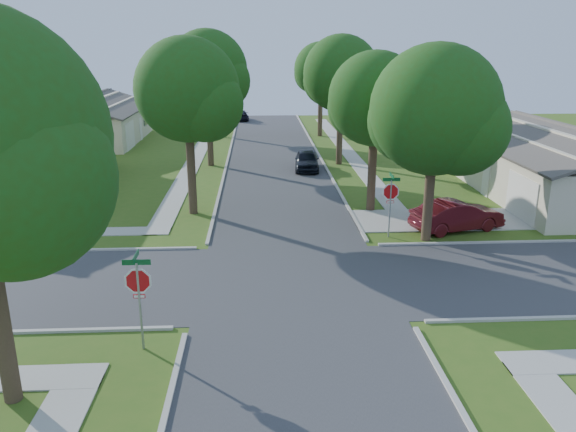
{
  "coord_description": "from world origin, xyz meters",
  "views": [
    {
      "loc": [
        -1.25,
        -19.48,
        8.59
      ],
      "look_at": [
        -0.04,
        3.04,
        1.6
      ],
      "focal_mm": 35.0,
      "sensor_mm": 36.0,
      "label": 1
    }
  ],
  "objects_px": {
    "tree_e_mid": "(342,77)",
    "car_curb_west": "(241,115)",
    "tree_w_far": "(220,77)",
    "car_curb_east": "(307,160)",
    "tree_ne_corner": "(436,116)",
    "tree_e_near": "(376,103)",
    "stop_sign_ne": "(391,194)",
    "tree_w_near": "(189,95)",
    "tree_w_mid": "(208,74)",
    "house_nw_far": "(94,125)",
    "house_ne_near": "(560,172)",
    "house_ne_far": "(454,127)",
    "stop_sign_sw": "(138,285)",
    "house_nw_near": "(17,164)",
    "car_driveway": "(457,215)",
    "tree_e_far": "(321,72)"
  },
  "relations": [
    {
      "from": "tree_w_far",
      "to": "tree_ne_corner",
      "type": "xyz_separation_m",
      "value": [
        11.01,
        -29.8,
        0.09
      ]
    },
    {
      "from": "tree_w_near",
      "to": "house_nw_near",
      "type": "xyz_separation_m",
      "value": [
        -11.35,
        5.99,
        -4.6
      ]
    },
    {
      "from": "tree_w_near",
      "to": "house_nw_far",
      "type": "distance_m",
      "value": 26.05
    },
    {
      "from": "house_ne_far",
      "to": "tree_e_near",
      "type": "bearing_deg",
      "value": -119.35
    },
    {
      "from": "tree_w_near",
      "to": "car_curb_east",
      "type": "distance_m",
      "value": 13.38
    },
    {
      "from": "stop_sign_sw",
      "to": "tree_w_mid",
      "type": "distance_m",
      "value": 26.09
    },
    {
      "from": "house_nw_near",
      "to": "car_driveway",
      "type": "relative_size",
      "value": 3.07
    },
    {
      "from": "tree_e_mid",
      "to": "tree_ne_corner",
      "type": "relative_size",
      "value": 1.06
    },
    {
      "from": "tree_e_near",
      "to": "house_ne_near",
      "type": "relative_size",
      "value": 0.61
    },
    {
      "from": "tree_e_mid",
      "to": "stop_sign_ne",
      "type": "bearing_deg",
      "value": -90.2
    },
    {
      "from": "tree_ne_corner",
      "to": "tree_w_far",
      "type": "bearing_deg",
      "value": 110.28
    },
    {
      "from": "tree_ne_corner",
      "to": "house_nw_near",
      "type": "relative_size",
      "value": 0.64
    },
    {
      "from": "tree_w_near",
      "to": "house_nw_far",
      "type": "height_order",
      "value": "tree_w_near"
    },
    {
      "from": "tree_e_far",
      "to": "tree_ne_corner",
      "type": "distance_m",
      "value": 29.85
    },
    {
      "from": "tree_w_near",
      "to": "car_curb_east",
      "type": "relative_size",
      "value": 2.21
    },
    {
      "from": "tree_e_far",
      "to": "house_ne_far",
      "type": "relative_size",
      "value": 0.64
    },
    {
      "from": "tree_w_mid",
      "to": "car_curb_west",
      "type": "distance_m",
      "value": 25.56
    },
    {
      "from": "tree_e_mid",
      "to": "car_curb_west",
      "type": "xyz_separation_m",
      "value": [
        -7.96,
        24.83,
        -5.67
      ]
    },
    {
      "from": "tree_e_near",
      "to": "tree_e_far",
      "type": "xyz_separation_m",
      "value": [
        0.0,
        25.0,
        0.34
      ]
    },
    {
      "from": "tree_e_mid",
      "to": "house_ne_far",
      "type": "height_order",
      "value": "tree_e_mid"
    },
    {
      "from": "tree_e_near",
      "to": "tree_w_far",
      "type": "height_order",
      "value": "tree_e_near"
    },
    {
      "from": "house_nw_near",
      "to": "car_curb_east",
      "type": "bearing_deg",
      "value": 12.96
    },
    {
      "from": "tree_e_near",
      "to": "tree_ne_corner",
      "type": "bearing_deg",
      "value": -71.47
    },
    {
      "from": "stop_sign_sw",
      "to": "tree_w_mid",
      "type": "bearing_deg",
      "value": 89.87
    },
    {
      "from": "stop_sign_sw",
      "to": "tree_e_far",
      "type": "relative_size",
      "value": 0.34
    },
    {
      "from": "house_ne_near",
      "to": "tree_ne_corner",
      "type": "bearing_deg",
      "value": -144.82
    },
    {
      "from": "tree_w_far",
      "to": "car_curb_east",
      "type": "xyz_separation_m",
      "value": [
        6.81,
        -14.83,
        -4.81
      ]
    },
    {
      "from": "house_nw_far",
      "to": "house_ne_near",
      "type": "bearing_deg",
      "value": -33.29
    },
    {
      "from": "stop_sign_sw",
      "to": "tree_w_mid",
      "type": "relative_size",
      "value": 0.31
    },
    {
      "from": "car_curb_west",
      "to": "stop_sign_ne",
      "type": "bearing_deg",
      "value": 93.71
    },
    {
      "from": "tree_w_mid",
      "to": "house_nw_far",
      "type": "distance_m",
      "value": 16.56
    },
    {
      "from": "car_curb_east",
      "to": "tree_w_near",
      "type": "bearing_deg",
      "value": -119.69
    },
    {
      "from": "stop_sign_ne",
      "to": "house_ne_far",
      "type": "bearing_deg",
      "value": 65.07
    },
    {
      "from": "tree_e_mid",
      "to": "tree_w_near",
      "type": "xyz_separation_m",
      "value": [
        -9.4,
        -12.0,
        -0.14
      ]
    },
    {
      "from": "stop_sign_ne",
      "to": "house_ne_near",
      "type": "bearing_deg",
      "value": 29.14
    },
    {
      "from": "tree_w_far",
      "to": "tree_e_far",
      "type": "bearing_deg",
      "value": 0.0
    },
    {
      "from": "tree_e_near",
      "to": "tree_e_mid",
      "type": "xyz_separation_m",
      "value": [
        0.01,
        12.0,
        0.61
      ]
    },
    {
      "from": "car_curb_west",
      "to": "tree_w_near",
      "type": "bearing_deg",
      "value": 80.6
    },
    {
      "from": "house_ne_near",
      "to": "tree_e_mid",
      "type": "bearing_deg",
      "value": 138.3
    },
    {
      "from": "tree_e_near",
      "to": "house_ne_near",
      "type": "height_order",
      "value": "tree_e_near"
    },
    {
      "from": "stop_sign_sw",
      "to": "tree_e_far",
      "type": "bearing_deg",
      "value": 76.27
    },
    {
      "from": "house_ne_far",
      "to": "house_nw_near",
      "type": "distance_m",
      "value": 34.91
    },
    {
      "from": "stop_sign_sw",
      "to": "tree_w_near",
      "type": "relative_size",
      "value": 0.33
    },
    {
      "from": "tree_w_mid",
      "to": "tree_w_far",
      "type": "height_order",
      "value": "tree_w_mid"
    },
    {
      "from": "car_curb_west",
      "to": "tree_w_mid",
      "type": "bearing_deg",
      "value": 79.52
    },
    {
      "from": "tree_ne_corner",
      "to": "car_curb_east",
      "type": "xyz_separation_m",
      "value": [
        -4.2,
        14.97,
        -4.9
      ]
    },
    {
      "from": "car_curb_east",
      "to": "car_curb_west",
      "type": "distance_m",
      "value": 27.19
    },
    {
      "from": "tree_w_mid",
      "to": "house_nw_near",
      "type": "relative_size",
      "value": 0.7
    },
    {
      "from": "car_curb_east",
      "to": "tree_ne_corner",
      "type": "bearing_deg",
      "value": -70.23
    },
    {
      "from": "tree_w_near",
      "to": "tree_e_far",
      "type": "bearing_deg",
      "value": 69.4
    }
  ]
}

